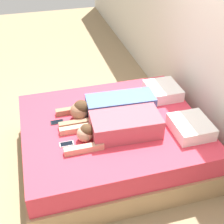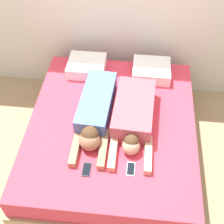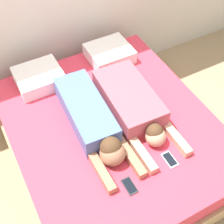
{
  "view_description": "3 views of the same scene",
  "coord_description": "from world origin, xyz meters",
  "px_view_note": "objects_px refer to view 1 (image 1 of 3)",
  "views": [
    {
      "loc": [
        2.72,
        -0.76,
        2.73
      ],
      "look_at": [
        0.0,
        0.0,
        0.7
      ],
      "focal_mm": 50.0,
      "sensor_mm": 36.0,
      "label": 1
    },
    {
      "loc": [
        0.22,
        -2.1,
        3.04
      ],
      "look_at": [
        0.0,
        0.0,
        0.7
      ],
      "focal_mm": 50.0,
      "sensor_mm": 36.0,
      "label": 2
    },
    {
      "loc": [
        -0.81,
        -1.51,
        2.73
      ],
      "look_at": [
        0.0,
        0.0,
        0.7
      ],
      "focal_mm": 50.0,
      "sensor_mm": 36.0,
      "label": 3
    }
  ],
  "objects_px": {
    "person_right": "(119,126)",
    "cell_phone_right": "(67,144)",
    "bed": "(112,141)",
    "pillow_head_right": "(191,127)",
    "person_left": "(110,106)",
    "pillow_head_left": "(163,91)",
    "cell_phone_left": "(57,122)"
  },
  "relations": [
    {
      "from": "bed",
      "to": "pillow_head_left",
      "type": "distance_m",
      "value": 0.94
    },
    {
      "from": "pillow_head_left",
      "to": "pillow_head_right",
      "type": "distance_m",
      "value": 0.78
    },
    {
      "from": "pillow_head_left",
      "to": "cell_phone_left",
      "type": "xyz_separation_m",
      "value": [
        0.22,
        -1.39,
        -0.06
      ]
    },
    {
      "from": "cell_phone_left",
      "to": "cell_phone_right",
      "type": "relative_size",
      "value": 1.0
    },
    {
      "from": "bed",
      "to": "cell_phone_right",
      "type": "distance_m",
      "value": 0.67
    },
    {
      "from": "cell_phone_left",
      "to": "bed",
      "type": "bearing_deg",
      "value": 74.05
    },
    {
      "from": "pillow_head_left",
      "to": "person_right",
      "type": "bearing_deg",
      "value": -51.58
    },
    {
      "from": "pillow_head_right",
      "to": "cell_phone_left",
      "type": "height_order",
      "value": "pillow_head_right"
    },
    {
      "from": "bed",
      "to": "cell_phone_left",
      "type": "relative_size",
      "value": 13.97
    },
    {
      "from": "bed",
      "to": "pillow_head_right",
      "type": "bearing_deg",
      "value": 63.61
    },
    {
      "from": "pillow_head_left",
      "to": "person_left",
      "type": "height_order",
      "value": "person_left"
    },
    {
      "from": "person_left",
      "to": "cell_phone_left",
      "type": "xyz_separation_m",
      "value": [
        0.01,
        -0.63,
        -0.1
      ]
    },
    {
      "from": "person_left",
      "to": "cell_phone_right",
      "type": "relative_size",
      "value": 7.74
    },
    {
      "from": "pillow_head_right",
      "to": "cell_phone_right",
      "type": "distance_m",
      "value": 1.35
    },
    {
      "from": "pillow_head_right",
      "to": "person_left",
      "type": "xyz_separation_m",
      "value": [
        -0.57,
        -0.76,
        0.04
      ]
    },
    {
      "from": "cell_phone_left",
      "to": "cell_phone_right",
      "type": "height_order",
      "value": "same"
    },
    {
      "from": "cell_phone_right",
      "to": "person_right",
      "type": "bearing_deg",
      "value": 91.44
    },
    {
      "from": "bed",
      "to": "pillow_head_left",
      "type": "xyz_separation_m",
      "value": [
        -0.39,
        0.78,
        0.35
      ]
    },
    {
      "from": "person_right",
      "to": "pillow_head_left",
      "type": "bearing_deg",
      "value": 128.42
    },
    {
      "from": "bed",
      "to": "person_left",
      "type": "xyz_separation_m",
      "value": [
        -0.18,
        0.02,
        0.38
      ]
    },
    {
      "from": "bed",
      "to": "person_right",
      "type": "relative_size",
      "value": 1.94
    },
    {
      "from": "cell_phone_left",
      "to": "pillow_head_left",
      "type": "bearing_deg",
      "value": 98.86
    },
    {
      "from": "pillow_head_left",
      "to": "person_left",
      "type": "xyz_separation_m",
      "value": [
        0.21,
        -0.76,
        0.04
      ]
    },
    {
      "from": "person_right",
      "to": "cell_phone_right",
      "type": "relative_size",
      "value": 7.21
    },
    {
      "from": "pillow_head_left",
      "to": "pillow_head_right",
      "type": "bearing_deg",
      "value": 0.0
    },
    {
      "from": "pillow_head_left",
      "to": "cell_phone_left",
      "type": "relative_size",
      "value": 2.95
    },
    {
      "from": "pillow_head_left",
      "to": "person_right",
      "type": "relative_size",
      "value": 0.41
    },
    {
      "from": "bed",
      "to": "pillow_head_right",
      "type": "height_order",
      "value": "pillow_head_right"
    },
    {
      "from": "pillow_head_right",
      "to": "cell_phone_left",
      "type": "xyz_separation_m",
      "value": [
        -0.56,
        -1.39,
        -0.06
      ]
    },
    {
      "from": "person_left",
      "to": "person_right",
      "type": "height_order",
      "value": "person_left"
    },
    {
      "from": "cell_phone_left",
      "to": "cell_phone_right",
      "type": "bearing_deg",
      "value": 6.6
    },
    {
      "from": "pillow_head_right",
      "to": "cell_phone_right",
      "type": "xyz_separation_m",
      "value": [
        -0.16,
        -1.34,
        -0.06
      ]
    }
  ]
}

